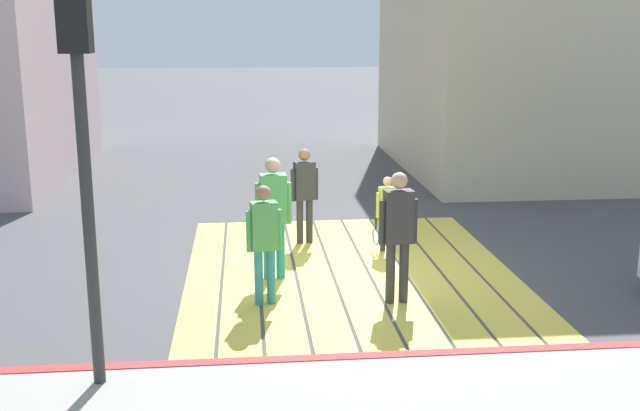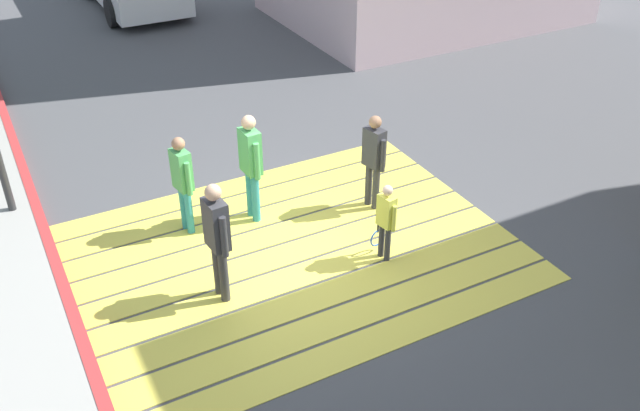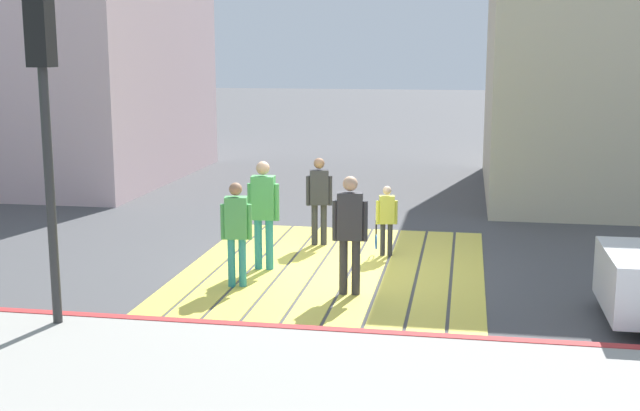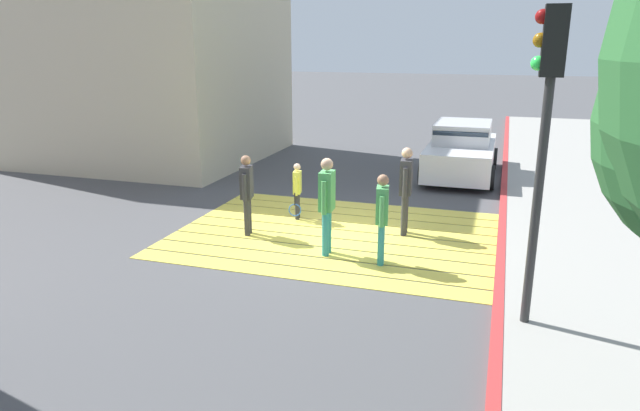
# 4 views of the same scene
# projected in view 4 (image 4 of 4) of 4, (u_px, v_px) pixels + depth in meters

# --- Properties ---
(ground_plane) EXTENTS (120.00, 120.00, 0.00)m
(ground_plane) POSITION_uv_depth(u_px,v_px,m) (335.00, 234.00, 11.79)
(ground_plane) COLOR #4C4C4F
(crosswalk_stripes) EXTENTS (6.40, 4.90, 0.01)m
(crosswalk_stripes) POSITION_uv_depth(u_px,v_px,m) (335.00, 234.00, 11.79)
(crosswalk_stripes) COLOR #EAD64C
(crosswalk_stripes) RESTS_ON ground
(sidewalk_west) EXTENTS (4.80, 40.00, 0.12)m
(sidewalk_west) POSITION_uv_depth(u_px,v_px,m) (640.00, 262.00, 10.14)
(sidewalk_west) COLOR #9E9B93
(sidewalk_west) RESTS_ON ground
(curb_painted) EXTENTS (0.16, 40.00, 0.13)m
(curb_painted) POSITION_uv_depth(u_px,v_px,m) (501.00, 248.00, 10.82)
(curb_painted) COLOR #BC3333
(curb_painted) RESTS_ON ground
(building_far_south) EXTENTS (8.00, 7.04, 7.88)m
(building_far_south) POSITION_uv_depth(u_px,v_px,m) (139.00, 37.00, 18.78)
(building_far_south) COLOR beige
(building_far_south) RESTS_ON ground
(car_parked_near_curb) EXTENTS (1.99, 4.30, 1.57)m
(car_parked_near_curb) POSITION_uv_depth(u_px,v_px,m) (461.00, 152.00, 16.62)
(car_parked_near_curb) COLOR white
(car_parked_near_curb) RESTS_ON ground
(traffic_light_corner) EXTENTS (0.39, 0.28, 4.24)m
(traffic_light_corner) POSITION_uv_depth(u_px,v_px,m) (546.00, 107.00, 7.10)
(traffic_light_corner) COLOR #2D2D2D
(traffic_light_corner) RESTS_ON ground
(pedestrian_adult_lead) EXTENTS (0.26, 0.52, 1.79)m
(pedestrian_adult_lead) POSITION_uv_depth(u_px,v_px,m) (406.00, 185.00, 11.52)
(pedestrian_adult_lead) COLOR #333338
(pedestrian_adult_lead) RESTS_ON ground
(pedestrian_adult_trailing) EXTENTS (0.25, 0.53, 1.82)m
(pedestrian_adult_trailing) POSITION_uv_depth(u_px,v_px,m) (327.00, 199.00, 10.40)
(pedestrian_adult_trailing) COLOR teal
(pedestrian_adult_trailing) RESTS_ON ground
(pedestrian_adult_side) EXTENTS (0.28, 0.48, 1.65)m
(pedestrian_adult_side) POSITION_uv_depth(u_px,v_px,m) (247.00, 189.00, 11.52)
(pedestrian_adult_side) COLOR #333338
(pedestrian_adult_side) RESTS_ON ground
(pedestrian_teen_behind) EXTENTS (0.26, 0.47, 1.63)m
(pedestrian_teen_behind) POSITION_uv_depth(u_px,v_px,m) (382.00, 213.00, 9.97)
(pedestrian_teen_behind) COLOR teal
(pedestrian_teen_behind) RESTS_ON ground
(pedestrian_child_with_racket) EXTENTS (0.28, 0.41, 1.26)m
(pedestrian_child_with_racket) POSITION_uv_depth(u_px,v_px,m) (297.00, 188.00, 12.60)
(pedestrian_child_with_racket) COLOR #333338
(pedestrian_child_with_racket) RESTS_ON ground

